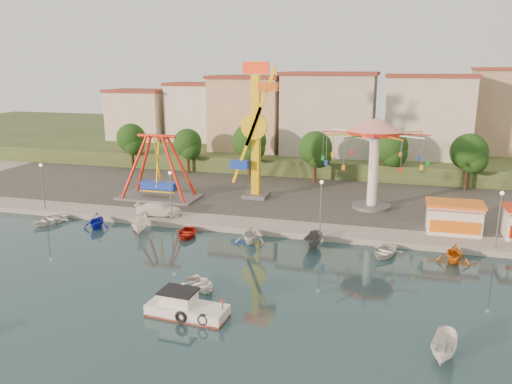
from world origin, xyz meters
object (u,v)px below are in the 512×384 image
(kamikaze_tower, at_px, (257,134))
(wave_swinger, at_px, (375,143))
(rowboat_a, at_px, (201,284))
(cabin_motorboat, at_px, (185,309))
(pirate_ship_ride, at_px, (158,168))
(skiff, at_px, (444,348))
(van, at_px, (159,209))

(kamikaze_tower, height_order, wave_swinger, kamikaze_tower)
(rowboat_a, bearing_deg, cabin_motorboat, -129.61)
(pirate_ship_ride, xyz_separation_m, cabin_motorboat, (14.83, -26.13, -3.87))
(wave_swinger, xyz_separation_m, skiff, (5.70, -29.40, -7.50))
(pirate_ship_ride, height_order, cabin_motorboat, pirate_ship_ride)
(pirate_ship_ride, xyz_separation_m, kamikaze_tower, (11.67, 3.40, 4.18))
(wave_swinger, distance_m, rowboat_a, 28.03)
(cabin_motorboat, distance_m, rowboat_a, 4.41)
(pirate_ship_ride, relative_size, cabin_motorboat, 1.77)
(skiff, bearing_deg, rowboat_a, 176.51)
(cabin_motorboat, xyz_separation_m, van, (-11.57, 19.40, 0.79))
(pirate_ship_ride, bearing_deg, cabin_motorboat, -60.42)
(pirate_ship_ride, xyz_separation_m, skiff, (31.39, -26.84, -3.70))
(rowboat_a, distance_m, van, 18.62)
(pirate_ship_ride, relative_size, skiff, 2.78)
(wave_swinger, height_order, van, wave_swinger)
(pirate_ship_ride, bearing_deg, kamikaze_tower, 16.22)
(cabin_motorboat, xyz_separation_m, skiff, (16.56, -0.71, 0.18))
(pirate_ship_ride, bearing_deg, skiff, -40.53)
(van, bearing_deg, cabin_motorboat, -163.29)
(kamikaze_tower, height_order, cabin_motorboat, kamikaze_tower)
(wave_swinger, distance_m, skiff, 30.87)
(kamikaze_tower, relative_size, rowboat_a, 4.85)
(skiff, height_order, van, van)
(skiff, bearing_deg, kamikaze_tower, 136.03)
(wave_swinger, height_order, cabin_motorboat, wave_swinger)
(cabin_motorboat, height_order, van, van)
(kamikaze_tower, xyz_separation_m, skiff, (19.72, -30.24, -7.88))
(pirate_ship_ride, distance_m, skiff, 41.47)
(van, bearing_deg, pirate_ship_ride, 11.80)
(pirate_ship_ride, height_order, van, pirate_ship_ride)
(cabin_motorboat, bearing_deg, van, 124.21)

